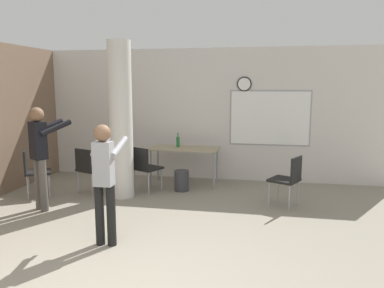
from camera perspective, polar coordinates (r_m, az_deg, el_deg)
name	(u,v)px	position (r m, az deg, el deg)	size (l,w,h in m)	color
wall_back	(204,114)	(8.12, 1.83, 4.52)	(8.00, 0.15, 2.80)	silver
support_pillar	(121,121)	(6.81, -10.79, 3.52)	(0.41, 0.41, 2.80)	silver
folding_table	(185,151)	(7.66, -1.14, -1.00)	(1.41, 0.65, 0.76)	tan
bottle_on_table	(178,142)	(7.71, -2.15, 0.37)	(0.07, 0.07, 0.30)	#1E6B2D
waste_bin	(182,181)	(7.28, -1.60, -5.60)	(0.28, 0.28, 0.40)	#38383D
chair_near_pillar	(89,167)	(7.28, -15.43, -3.39)	(0.57, 0.57, 0.87)	black
chair_table_left	(145,166)	(7.18, -7.12, -3.30)	(0.59, 0.59, 0.87)	black
chair_mid_room	(288,177)	(6.46, 14.45, -4.91)	(0.59, 0.59, 0.87)	black
chair_by_left_wall	(34,169)	(7.42, -22.99, -3.55)	(0.60, 0.60, 0.87)	black
person_watching_back	(40,150)	(6.49, -22.11, -0.90)	(0.59, 0.67, 1.68)	#514C47
person_playing_front	(105,175)	(4.83, -13.16, -4.60)	(0.34, 0.61, 1.55)	black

